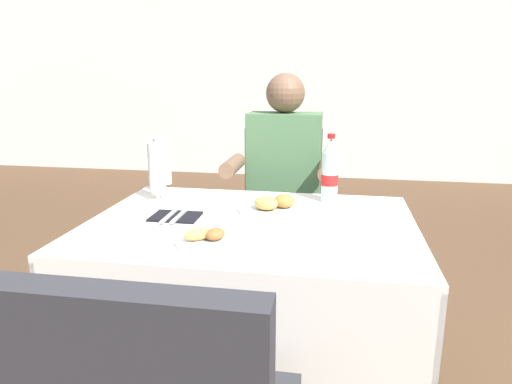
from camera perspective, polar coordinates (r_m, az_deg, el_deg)
The scene contains 10 objects.
back_wall at distance 5.76m, azimuth 7.62°, elevation 16.10°, with size 11.00×0.12×2.87m, color white.
main_dining_table at distance 1.67m, azimuth -0.59°, elevation -9.36°, with size 1.13×0.84×0.76m.
chair_far_diner_seat at distance 2.44m, azimuth 2.87°, elevation -2.29°, with size 0.44×0.50×0.97m.
seated_diner_far at distance 2.29m, azimuth 3.32°, elevation 0.66°, with size 0.50×0.46×1.26m.
plate_near_camera at distance 1.42m, azimuth -5.34°, elevation -5.75°, with size 0.25×0.25×0.05m.
plate_far_diner at distance 1.72m, azimuth 2.05°, elevation -1.71°, with size 0.24×0.24×0.06m.
beer_glass_left at distance 1.90m, azimuth -12.20°, elevation 2.47°, with size 0.07×0.07×0.23m.
beer_glass_middle at distance 2.03m, azimuth -11.49°, elevation 3.43°, with size 0.07×0.07×0.23m.
cola_bottle_primary at distance 1.85m, azimuth 9.12°, elevation 2.43°, with size 0.07×0.07×0.27m.
napkin_cutlery_set at distance 1.68m, azimuth -9.92°, elevation -2.97°, with size 0.17×0.19×0.01m.
Camera 1 is at (0.26, -1.44, 1.26)m, focal length 32.33 mm.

